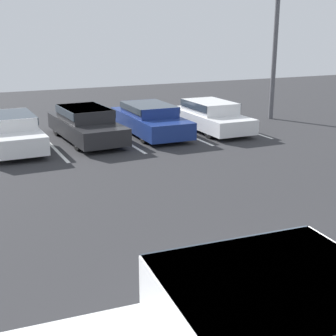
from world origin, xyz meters
The scene contains 10 objects.
stall_stripe_b centered at (-1.08, 13.61, 0.00)m, with size 0.12×5.25×0.01m, color white.
stall_stripe_c centered at (1.56, 13.61, 0.00)m, with size 0.12×5.25×0.01m, color white.
stall_stripe_d centered at (4.21, 13.61, 0.00)m, with size 0.12×5.25×0.01m, color white.
stall_stripe_e centered at (6.85, 13.61, 0.00)m, with size 0.12×5.25×0.01m, color white.
parked_sedan_a centered at (-2.46, 13.73, 0.65)m, with size 1.85×4.55×1.22m.
parked_sedan_b centered at (0.30, 13.83, 0.67)m, with size 1.91×4.74×1.25m.
parked_sedan_c centered at (2.92, 13.84, 0.64)m, with size 1.89×4.79×1.20m.
parked_sedan_d centered at (5.46, 13.40, 0.65)m, with size 1.79×4.45×1.21m.
light_post centered at (9.41, 14.50, 3.41)m, with size 0.70×0.36×5.76m.
wheel_stop_curb centered at (0.69, 16.58, 0.07)m, with size 1.90×0.20×0.14m, color #B7B2A8.
Camera 1 is at (-4.31, -3.16, 4.04)m, focal length 50.00 mm.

